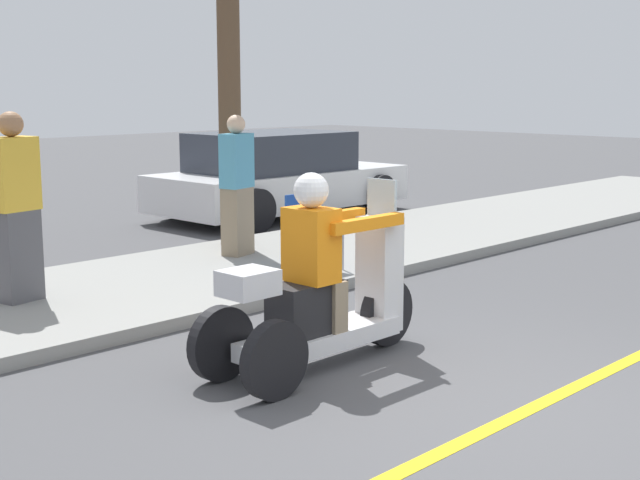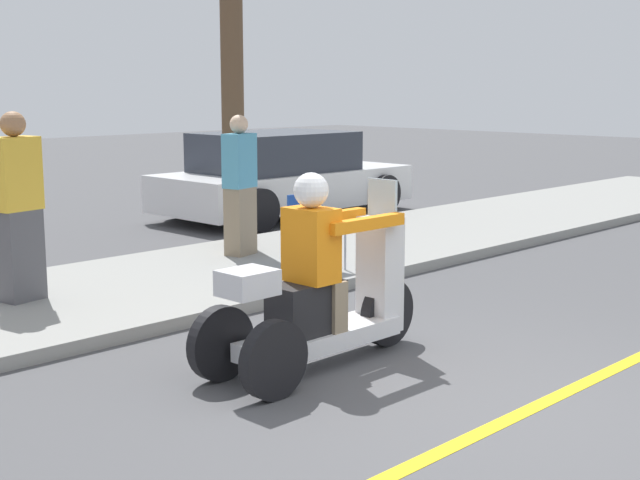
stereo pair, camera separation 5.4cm
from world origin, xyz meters
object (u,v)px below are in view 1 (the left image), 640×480
at_px(motorcycle_trike, 320,297).
at_px(folding_chair_set_back, 308,223).
at_px(parked_car_lot_left, 277,176).
at_px(tree_trunk, 230,121).
at_px(spectator_by_tree, 16,211).
at_px(spectator_mid_group, 237,188).

bearing_deg(motorcycle_trike, folding_chair_set_back, 46.62).
bearing_deg(parked_car_lot_left, folding_chair_set_back, -129.28).
xyz_separation_m(folding_chair_set_back, tree_trunk, (0.40, 1.76, 1.05)).
distance_m(spectator_by_tree, folding_chair_set_back, 3.07).
bearing_deg(spectator_by_tree, motorcycle_trike, -75.64).
relative_size(spectator_mid_group, tree_trunk, 0.53).
height_order(motorcycle_trike, spectator_by_tree, spectator_by_tree).
height_order(motorcycle_trike, spectator_mid_group, spectator_mid_group).
xyz_separation_m(spectator_by_tree, tree_trunk, (3.31, 0.86, 0.71)).
height_order(motorcycle_trike, folding_chair_set_back, motorcycle_trike).
distance_m(spectator_by_tree, tree_trunk, 3.50).
bearing_deg(spectator_by_tree, folding_chair_set_back, -17.18).
height_order(spectator_mid_group, tree_trunk, tree_trunk).
relative_size(spectator_mid_group, folding_chair_set_back, 2.01).
bearing_deg(spectator_by_tree, spectator_mid_group, 5.47).
height_order(spectator_by_tree, tree_trunk, tree_trunk).
bearing_deg(tree_trunk, motorcycle_trike, -122.19).
relative_size(motorcycle_trike, folding_chair_set_back, 2.52).
distance_m(folding_chair_set_back, parked_car_lot_left, 4.81).
bearing_deg(folding_chair_set_back, tree_trunk, 77.08).
relative_size(parked_car_lot_left, tree_trunk, 1.37).
bearing_deg(tree_trunk, parked_car_lot_left, 36.61).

